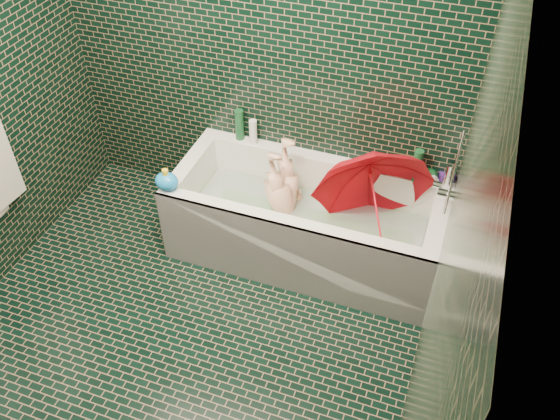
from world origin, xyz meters
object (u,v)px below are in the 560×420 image
(umbrella, at_px, (376,205))
(child, at_px, (285,207))
(rubber_duck, at_px, (407,169))
(bathtub, at_px, (305,229))
(bath_toy, at_px, (167,181))

(umbrella, bearing_deg, child, 162.99)
(child, xyz_separation_m, umbrella, (0.59, -0.04, 0.23))
(child, bearing_deg, rubber_duck, 127.40)
(bathtub, xyz_separation_m, rubber_duck, (0.54, 0.35, 0.38))
(bath_toy, bearing_deg, rubber_duck, 32.90)
(umbrella, height_order, rubber_duck, umbrella)
(umbrella, relative_size, bath_toy, 4.39)
(bathtub, height_order, bath_toy, bath_toy)
(bathtub, distance_m, bath_toy, 0.94)
(bathtub, distance_m, umbrella, 0.54)
(bath_toy, bearing_deg, bathtub, 27.44)
(child, height_order, bath_toy, bath_toy)
(bathtub, xyz_separation_m, umbrella, (0.43, 0.01, 0.33))
(bathtub, bearing_deg, umbrella, 1.08)
(umbrella, bearing_deg, bathtub, 168.06)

